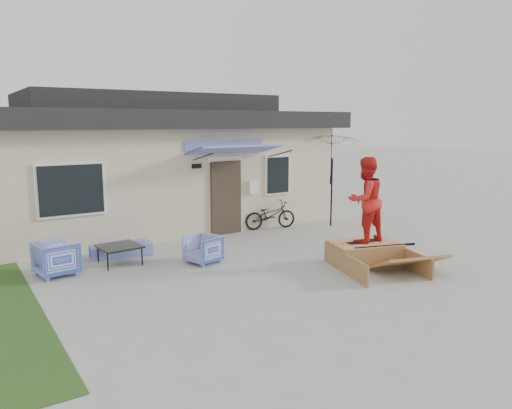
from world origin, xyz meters
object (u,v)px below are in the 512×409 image
loveseat (121,245)px  armchair_right (203,248)px  skate_ramp (364,253)px  patio_umbrella (332,170)px  skateboard (364,241)px  armchair_left (56,257)px  coffee_table (120,255)px  skater (365,198)px  bicycle (270,212)px

loveseat → armchair_right: (1.39, -1.59, 0.07)m
loveseat → armchair_right: size_ratio=2.04×
skate_ramp → loveseat: bearing=156.5°
patio_umbrella → skateboard: size_ratio=2.56×
armchair_left → coffee_table: (1.37, 0.11, -0.19)m
armchair_left → armchair_right: armchair_left is taller
loveseat → armchair_right: 2.12m
armchair_left → skate_ramp: armchair_left is taller
skater → bicycle: bearing=-93.5°
armchair_right → skater: bearing=41.1°
bicycle → skate_ramp: (-0.31, -4.21, -0.26)m
skate_ramp → skateboard: skateboard is taller
bicycle → armchair_right: bearing=134.5°
armchair_right → patio_umbrella: patio_umbrella is taller
bicycle → skater: size_ratio=0.84×
armchair_left → skater: 6.77m
loveseat → patio_umbrella: bearing=-172.0°
loveseat → coffee_table: loveseat is taller
armchair_left → skateboard: (6.04, -2.87, 0.12)m
armchair_right → skate_ramp: size_ratio=0.36×
coffee_table → skate_ramp: (4.66, -3.02, 0.03)m
armchair_right → bicycle: bearing=107.3°
armchair_left → skateboard: bearing=-125.0°
loveseat → coffee_table: bearing=79.2°
coffee_table → bicycle: size_ratio=0.54×
coffee_table → patio_umbrella: patio_umbrella is taller
skateboard → armchair_right: bearing=151.5°
armchair_left → skate_ramp: size_ratio=0.41×
bicycle → skateboard: bearing=-172.2°
loveseat → skater: (4.44, -3.61, 1.22)m
skate_ramp → skater: skater is taller
armchair_left → armchair_right: size_ratio=1.14×
skate_ramp → armchair_left: bearing=170.3°
armchair_left → patio_umbrella: size_ratio=0.37×
armchair_right → bicycle: bicycle is taller
loveseat → skate_ramp: loveseat is taller
bicycle → loveseat: bearing=108.4°
armchair_left → skateboard: armchair_left is taller
patio_umbrella → skateboard: 4.26m
loveseat → skater: skater is taller
skate_ramp → skateboard: bearing=90.0°
armchair_left → bicycle: bearing=-88.0°
patio_umbrella → skater: 4.09m
armchair_right → coffee_table: 1.89m
skater → skate_ramp: bearing=74.4°
coffee_table → patio_umbrella: bearing=4.4°
skate_ramp → patio_umbrella: bearing=75.1°
loveseat → armchair_right: armchair_right is taller
bicycle → armchair_left: bearing=113.4°
armchair_right → patio_umbrella: (5.17, 1.48, 1.40)m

